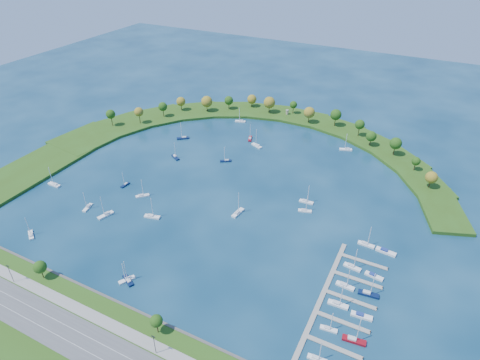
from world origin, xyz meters
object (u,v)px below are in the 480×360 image
at_px(moored_boat_0, 127,279).
at_px(docked_boat_7, 368,293).
at_px(moored_boat_7, 305,210).
at_px(docked_boat_8, 352,267).
at_px(moored_boat_5, 175,157).
at_px(moored_boat_10, 54,184).
at_px(dock_system, 336,307).
at_px(moored_boat_1, 183,138).
at_px(moored_boat_6, 88,207).
at_px(moored_boat_12, 306,201).
at_px(docked_boat_4, 338,304).
at_px(moored_boat_9, 31,235).
at_px(docked_boat_6, 345,285).
at_px(moored_boat_8, 238,212).
at_px(moored_boat_18, 226,160).
at_px(docked_boat_3, 354,340).
at_px(moored_boat_15, 128,280).
at_px(moored_boat_16, 250,138).
at_px(moored_boat_2, 125,184).
at_px(moored_boat_4, 240,121).
at_px(docked_boat_0, 317,358).
at_px(docked_boat_2, 329,328).
at_px(moored_boat_11, 346,149).
at_px(docked_boat_5, 361,316).
at_px(moored_boat_14, 142,195).
at_px(moored_boat_17, 106,215).
at_px(moored_boat_13, 257,145).
at_px(docked_boat_9, 374,276).
at_px(docked_boat_11, 386,251).
at_px(moored_boat_3, 152,216).

distance_m(moored_boat_0, docked_boat_7, 109.91).
distance_m(moored_boat_7, docked_boat_8, 47.68).
xyz_separation_m(moored_boat_5, moored_boat_10, (-47.80, -63.43, 0.02)).
bearing_deg(dock_system, docked_boat_8, 89.53).
relative_size(dock_system, moored_boat_1, 6.09).
relative_size(moored_boat_6, moored_boat_12, 0.95).
height_order(moored_boat_6, docked_boat_8, docked_boat_8).
bearing_deg(moored_boat_1, docked_boat_4, 108.44).
bearing_deg(moored_boat_9, docked_boat_6, -131.75).
xyz_separation_m(moored_boat_8, docked_boat_4, (68.40, -38.16, -0.03)).
bearing_deg(moored_boat_18, docked_boat_3, 105.77).
xyz_separation_m(moored_boat_18, docked_boat_8, (102.77, -61.56, 0.03)).
height_order(moored_boat_15, moored_boat_16, moored_boat_16).
distance_m(moored_boat_2, moored_boat_4, 119.00).
bearing_deg(dock_system, docked_boat_0, -89.52).
relative_size(moored_boat_12, docked_boat_2, 1.17).
bearing_deg(moored_boat_12, docked_boat_8, -50.63).
distance_m(moored_boat_11, docked_boat_5, 148.34).
bearing_deg(moored_boat_14, moored_boat_18, 22.64).
distance_m(moored_boat_10, moored_boat_12, 156.76).
height_order(moored_boat_8, docked_boat_2, moored_boat_8).
distance_m(moored_boat_4, moored_boat_15, 182.14).
distance_m(moored_boat_17, docked_boat_2, 134.89).
xyz_separation_m(moored_boat_12, docked_boat_4, (37.32, -66.04, 0.03)).
bearing_deg(moored_boat_11, moored_boat_4, -25.84).
distance_m(moored_boat_7, moored_boat_15, 103.63).
bearing_deg(moored_boat_7, moored_boat_11, 72.21).
bearing_deg(moored_boat_9, moored_boat_4, -67.06).
xyz_separation_m(moored_boat_10, docked_boat_5, (194.81, -13.11, -0.27)).
bearing_deg(moored_boat_2, moored_boat_7, 108.65).
height_order(dock_system, docked_boat_2, docked_boat_2).
bearing_deg(moored_boat_4, moored_boat_2, 63.31).
height_order(moored_boat_0, docked_boat_6, docked_boat_6).
bearing_deg(moored_boat_13, moored_boat_10, 73.74).
relative_size(moored_boat_0, moored_boat_17, 0.83).
relative_size(moored_boat_2, moored_boat_9, 0.84).
relative_size(moored_boat_6, moored_boat_9, 1.00).
xyz_separation_m(moored_boat_2, moored_boat_11, (111.62, 108.48, 0.09)).
bearing_deg(moored_boat_1, docked_boat_9, 116.81).
bearing_deg(dock_system, moored_boat_8, 149.95).
height_order(moored_boat_4, moored_boat_9, moored_boat_4).
xyz_separation_m(moored_boat_16, docked_boat_11, (114.62, -81.00, -0.17)).
relative_size(moored_boat_6, docked_boat_0, 1.03).
height_order(docked_boat_0, docked_boat_9, docked_boat_0).
relative_size(moored_boat_3, docked_boat_4, 1.01).
distance_m(moored_boat_1, moored_boat_13, 57.02).
height_order(moored_boat_5, moored_boat_17, moored_boat_17).
distance_m(moored_boat_12, moored_boat_18, 68.64).
bearing_deg(moored_boat_10, docked_boat_4, 177.67).
bearing_deg(docked_boat_6, dock_system, -86.34).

